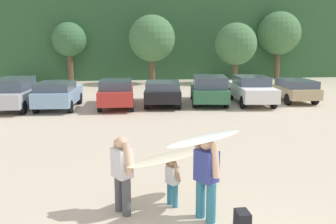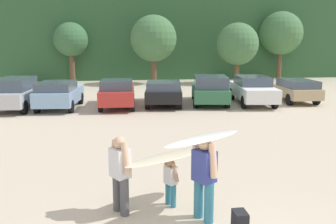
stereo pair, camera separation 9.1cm
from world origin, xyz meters
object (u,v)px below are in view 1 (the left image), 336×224
at_px(parked_car_red, 116,93).
at_px(parked_car_black, 163,92).
at_px(parked_car_forest_green, 209,89).
at_px(person_adult, 206,174).
at_px(surfboard_cream, 171,156).
at_px(parked_car_white, 251,89).
at_px(parked_car_silver, 15,93).
at_px(person_child, 172,180).
at_px(person_companion, 122,170).
at_px(surfboard_white, 205,138).
at_px(parked_car_sky_blue, 58,94).
at_px(parked_car_tan, 292,89).
at_px(backpack_dropped, 242,223).

distance_m(parked_car_red, parked_car_black, 2.56).
relative_size(parked_car_black, parked_car_forest_green, 0.95).
relative_size(person_adult, surfboard_cream, 0.76).
bearing_deg(parked_car_white, parked_car_red, 97.08).
relative_size(parked_car_red, parked_car_black, 0.95).
bearing_deg(parked_car_black, parked_car_white, -84.41).
relative_size(parked_car_silver, person_child, 4.30).
xyz_separation_m(person_companion, surfboard_white, (1.61, -0.50, 0.75)).
height_order(parked_car_white, surfboard_cream, parked_car_white).
distance_m(parked_car_sky_blue, parked_car_forest_green, 8.20).
relative_size(parked_car_silver, surfboard_white, 2.34).
bearing_deg(surfboard_white, surfboard_cream, -86.09).
xyz_separation_m(person_adult, surfboard_white, (-0.02, 0.03, 0.72)).
bearing_deg(parked_car_white, parked_car_forest_green, 90.93).
relative_size(parked_car_forest_green, person_adult, 2.78).
xyz_separation_m(parked_car_red, surfboard_cream, (1.11, -12.16, 0.31)).
bearing_deg(parked_car_white, surfboard_cream, 158.31).
xyz_separation_m(parked_car_black, parked_car_white, (5.04, -0.16, 0.07)).
distance_m(parked_car_tan, backpack_dropped, 16.23).
xyz_separation_m(parked_car_silver, parked_car_black, (7.73, 0.14, -0.12)).
bearing_deg(parked_car_silver, parked_car_white, -86.11).
relative_size(parked_car_sky_blue, surfboard_cream, 1.81).
relative_size(parked_car_forest_green, surfboard_white, 2.44).
bearing_deg(parked_car_sky_blue, parked_car_silver, 90.28).
xyz_separation_m(parked_car_white, person_companion, (-7.51, -12.53, 0.11)).
relative_size(parked_car_silver, backpack_dropped, 10.16).
distance_m(person_child, surfboard_cream, 0.51).
bearing_deg(parked_car_sky_blue, person_child, -156.15).
xyz_separation_m(parked_car_black, surfboard_cream, (-1.42, -12.46, 0.35)).
bearing_deg(backpack_dropped, surfboard_white, 129.88).
height_order(parked_car_silver, parked_car_tan, parked_car_silver).
distance_m(person_companion, backpack_dropped, 2.57).
relative_size(parked_car_sky_blue, parked_car_white, 0.83).
relative_size(parked_car_sky_blue, parked_car_tan, 0.96).
xyz_separation_m(parked_car_red, parked_car_forest_green, (5.17, 0.35, 0.04)).
distance_m(parked_car_white, parked_car_tan, 2.72).
distance_m(parked_car_silver, parked_car_red, 5.19).
xyz_separation_m(parked_car_forest_green, backpack_dropped, (-2.93, -13.92, -0.61)).
bearing_deg(surfboard_cream, person_companion, -19.47).
bearing_deg(surfboard_white, person_adult, 96.75).
height_order(parked_car_black, surfboard_cream, parked_car_black).
relative_size(parked_car_silver, surfboard_cream, 2.04).
relative_size(parked_car_sky_blue, parked_car_red, 0.94).
xyz_separation_m(parked_car_white, person_child, (-6.44, -12.35, -0.22)).
relative_size(parked_car_black, surfboard_cream, 2.02).
height_order(parked_car_forest_green, person_adult, person_adult).
distance_m(parked_car_forest_green, surfboard_white, 13.72).
bearing_deg(surfboard_white, parked_car_black, -127.33).
bearing_deg(person_child, parked_car_black, -127.56).
height_order(parked_car_red, surfboard_white, surfboard_white).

